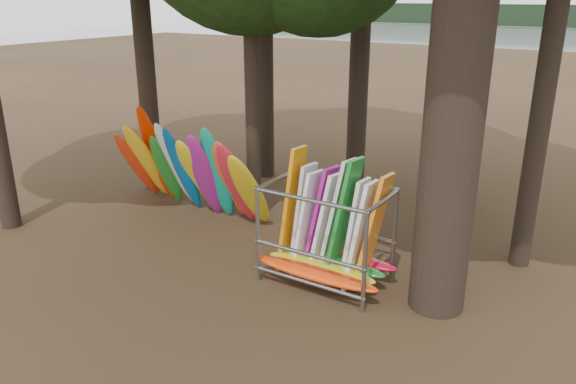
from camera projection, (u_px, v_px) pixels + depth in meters
The scene contains 4 objects.
ground at pixel (236, 261), 13.42m from camera, with size 120.00×120.00×0.00m, color #47331E.
lake at pixel (570, 52), 61.21m from camera, with size 160.00×160.00×0.00m, color gray.
kayak_row at pixel (192, 172), 15.83m from camera, with size 5.13×2.15×3.23m.
storage_rack at pixel (326, 238), 12.17m from camera, with size 3.01×1.61×2.91m.
Camera 1 is at (7.51, -9.55, 6.05)m, focal length 35.00 mm.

